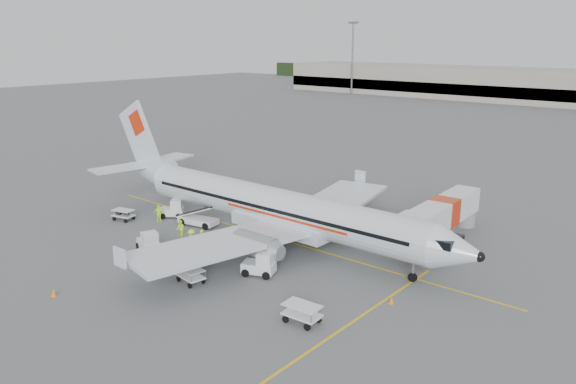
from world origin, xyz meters
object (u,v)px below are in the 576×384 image
at_px(tug_mid, 148,241).
at_px(jet_bridge, 443,221).
at_px(aircraft, 276,182).
at_px(tug_fore, 259,263).
at_px(tug_aft, 172,209).
at_px(belt_loader, 198,212).

bearing_deg(tug_mid, jet_bridge, 65.01).
bearing_deg(jet_bridge, aircraft, -143.06).
relative_size(aircraft, tug_mid, 16.44).
bearing_deg(tug_fore, jet_bridge, 41.08).
xyz_separation_m(aircraft, tug_mid, (-6.63, -8.64, -4.46)).
xyz_separation_m(tug_mid, tug_aft, (-5.91, 7.22, -0.03)).
bearing_deg(belt_loader, tug_mid, -86.49).
xyz_separation_m(belt_loader, tug_aft, (-3.97, 0.00, -0.48)).
bearing_deg(tug_fore, aircraft, 97.77).
bearing_deg(aircraft, jet_bridge, 38.80).
relative_size(aircraft, jet_bridge, 2.60).
relative_size(aircraft, tug_aft, 16.95).
xyz_separation_m(aircraft, tug_aft, (-12.53, -1.43, -4.48)).
distance_m(aircraft, tug_fore, 8.54).
height_order(aircraft, tug_aft, aircraft).
xyz_separation_m(belt_loader, tug_mid, (1.94, -7.22, -0.45)).
bearing_deg(tug_mid, aircraft, 72.84).
bearing_deg(tug_fore, tug_mid, 170.16).
bearing_deg(belt_loader, tug_aft, 168.48).
height_order(tug_mid, tug_aft, tug_mid).
relative_size(jet_bridge, belt_loader, 2.96).
xyz_separation_m(aircraft, belt_loader, (-8.56, -1.43, -4.00)).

